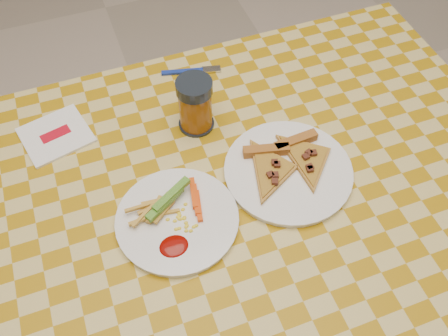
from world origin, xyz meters
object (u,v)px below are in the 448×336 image
(plate_left, at_px, (177,220))
(plate_right, at_px, (288,172))
(table, at_px, (225,217))
(drink_glass, at_px, (195,105))

(plate_left, relative_size, plate_right, 0.90)
(table, relative_size, plate_left, 5.59)
(plate_left, bearing_deg, table, 11.54)
(table, bearing_deg, drink_glass, 87.89)
(table, relative_size, drink_glass, 10.16)
(table, height_order, plate_left, plate_left)
(plate_left, bearing_deg, drink_glass, 63.23)
(plate_left, height_order, drink_glass, drink_glass)
(table, bearing_deg, plate_left, -168.46)
(plate_left, distance_m, drink_glass, 0.26)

